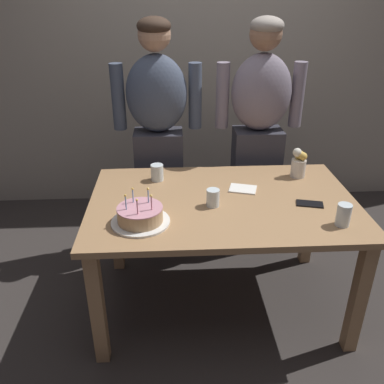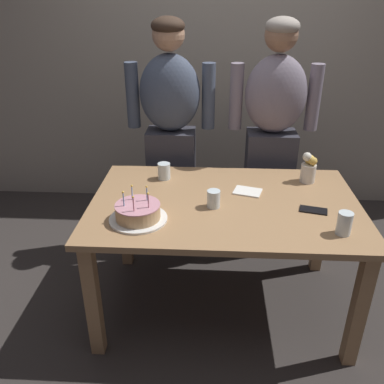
{
  "view_description": "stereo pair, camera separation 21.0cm",
  "coord_description": "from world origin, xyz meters",
  "px_view_note": "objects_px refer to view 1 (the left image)",
  "views": [
    {
      "loc": [
        -0.28,
        -2.0,
        1.8
      ],
      "look_at": [
        -0.18,
        -0.09,
        0.84
      ],
      "focal_mm": 37.79,
      "sensor_mm": 36.0,
      "label": 1
    },
    {
      "loc": [
        -0.07,
        -2.0,
        1.8
      ],
      "look_at": [
        -0.18,
        -0.09,
        0.84
      ],
      "focal_mm": 37.79,
      "sensor_mm": 36.0,
      "label": 2
    }
  ],
  "objects_px": {
    "cell_phone": "(310,204)",
    "napkin_stack": "(243,189)",
    "water_glass_near": "(344,215)",
    "flower_vase": "(299,163)",
    "water_glass_far": "(157,173)",
    "birthday_cake": "(140,216)",
    "person_man_bearded": "(158,138)",
    "person_woman_cardigan": "(258,136)",
    "water_glass_side": "(213,198)"
  },
  "relations": [
    {
      "from": "water_glass_far",
      "to": "napkin_stack",
      "type": "distance_m",
      "value": 0.54
    },
    {
      "from": "water_glass_near",
      "to": "flower_vase",
      "type": "xyz_separation_m",
      "value": [
        -0.05,
        0.6,
        0.03
      ]
    },
    {
      "from": "napkin_stack",
      "to": "flower_vase",
      "type": "bearing_deg",
      "value": 24.31
    },
    {
      "from": "water_glass_side",
      "to": "person_woman_cardigan",
      "type": "relative_size",
      "value": 0.06
    },
    {
      "from": "water_glass_far",
      "to": "person_man_bearded",
      "type": "distance_m",
      "value": 0.43
    },
    {
      "from": "water_glass_near",
      "to": "flower_vase",
      "type": "relative_size",
      "value": 0.62
    },
    {
      "from": "cell_phone",
      "to": "flower_vase",
      "type": "height_order",
      "value": "flower_vase"
    },
    {
      "from": "water_glass_far",
      "to": "person_woman_cardigan",
      "type": "height_order",
      "value": "person_woman_cardigan"
    },
    {
      "from": "water_glass_far",
      "to": "napkin_stack",
      "type": "height_order",
      "value": "water_glass_far"
    },
    {
      "from": "person_woman_cardigan",
      "to": "water_glass_far",
      "type": "bearing_deg",
      "value": 30.59
    },
    {
      "from": "water_glass_far",
      "to": "flower_vase",
      "type": "bearing_deg",
      "value": 0.54
    },
    {
      "from": "water_glass_near",
      "to": "flower_vase",
      "type": "bearing_deg",
      "value": 95.12
    },
    {
      "from": "water_glass_side",
      "to": "person_man_bearded",
      "type": "bearing_deg",
      "value": 111.83
    },
    {
      "from": "birthday_cake",
      "to": "water_glass_near",
      "type": "distance_m",
      "value": 1.02
    },
    {
      "from": "birthday_cake",
      "to": "cell_phone",
      "type": "bearing_deg",
      "value": 9.0
    },
    {
      "from": "cell_phone",
      "to": "napkin_stack",
      "type": "distance_m",
      "value": 0.4
    },
    {
      "from": "person_woman_cardigan",
      "to": "water_glass_near",
      "type": "bearing_deg",
      "value": 102.9
    },
    {
      "from": "cell_phone",
      "to": "person_man_bearded",
      "type": "distance_m",
      "value": 1.16
    },
    {
      "from": "birthday_cake",
      "to": "cell_phone",
      "type": "height_order",
      "value": "birthday_cake"
    },
    {
      "from": "water_glass_far",
      "to": "water_glass_near",
      "type": "bearing_deg",
      "value": -32.13
    },
    {
      "from": "water_glass_far",
      "to": "cell_phone",
      "type": "height_order",
      "value": "water_glass_far"
    },
    {
      "from": "birthday_cake",
      "to": "person_man_bearded",
      "type": "xyz_separation_m",
      "value": [
        0.08,
        0.93,
        0.09
      ]
    },
    {
      "from": "birthday_cake",
      "to": "person_man_bearded",
      "type": "height_order",
      "value": "person_man_bearded"
    },
    {
      "from": "birthday_cake",
      "to": "water_glass_far",
      "type": "height_order",
      "value": "birthday_cake"
    },
    {
      "from": "water_glass_side",
      "to": "cell_phone",
      "type": "distance_m",
      "value": 0.54
    },
    {
      "from": "water_glass_near",
      "to": "flower_vase",
      "type": "height_order",
      "value": "flower_vase"
    },
    {
      "from": "cell_phone",
      "to": "napkin_stack",
      "type": "relative_size",
      "value": 0.92
    },
    {
      "from": "cell_phone",
      "to": "water_glass_side",
      "type": "bearing_deg",
      "value": -167.56
    },
    {
      "from": "birthday_cake",
      "to": "person_woman_cardigan",
      "type": "bearing_deg",
      "value": 49.99
    },
    {
      "from": "flower_vase",
      "to": "water_glass_near",
      "type": "bearing_deg",
      "value": -84.88
    },
    {
      "from": "water_glass_near",
      "to": "birthday_cake",
      "type": "bearing_deg",
      "value": 175.68
    },
    {
      "from": "water_glass_side",
      "to": "water_glass_near",
      "type": "bearing_deg",
      "value": -20.73
    },
    {
      "from": "water_glass_far",
      "to": "cell_phone",
      "type": "relative_size",
      "value": 0.71
    },
    {
      "from": "water_glass_far",
      "to": "flower_vase",
      "type": "relative_size",
      "value": 0.54
    },
    {
      "from": "water_glass_far",
      "to": "person_man_bearded",
      "type": "relative_size",
      "value": 0.06
    },
    {
      "from": "birthday_cake",
      "to": "person_man_bearded",
      "type": "relative_size",
      "value": 0.18
    },
    {
      "from": "birthday_cake",
      "to": "person_man_bearded",
      "type": "bearing_deg",
      "value": 85.34
    },
    {
      "from": "water_glass_far",
      "to": "person_woman_cardigan",
      "type": "distance_m",
      "value": 0.83
    },
    {
      "from": "person_man_bearded",
      "to": "water_glass_far",
      "type": "bearing_deg",
      "value": 89.76
    },
    {
      "from": "person_man_bearded",
      "to": "flower_vase",
      "type": "bearing_deg",
      "value": 155.09
    },
    {
      "from": "water_glass_far",
      "to": "flower_vase",
      "type": "distance_m",
      "value": 0.89
    },
    {
      "from": "water_glass_side",
      "to": "napkin_stack",
      "type": "bearing_deg",
      "value": 43.76
    },
    {
      "from": "water_glass_near",
      "to": "cell_phone",
      "type": "relative_size",
      "value": 0.81
    },
    {
      "from": "birthday_cake",
      "to": "cell_phone",
      "type": "relative_size",
      "value": 2.08
    },
    {
      "from": "flower_vase",
      "to": "water_glass_far",
      "type": "bearing_deg",
      "value": -179.46
    },
    {
      "from": "person_man_bearded",
      "to": "person_woman_cardigan",
      "type": "relative_size",
      "value": 1.0
    },
    {
      "from": "person_man_bearded",
      "to": "person_woman_cardigan",
      "type": "height_order",
      "value": "same"
    },
    {
      "from": "flower_vase",
      "to": "person_woman_cardigan",
      "type": "height_order",
      "value": "person_woman_cardigan"
    },
    {
      "from": "water_glass_far",
      "to": "person_man_bearded",
      "type": "bearing_deg",
      "value": 89.76
    },
    {
      "from": "napkin_stack",
      "to": "flower_vase",
      "type": "xyz_separation_m",
      "value": [
        0.38,
        0.17,
        0.08
      ]
    }
  ]
}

